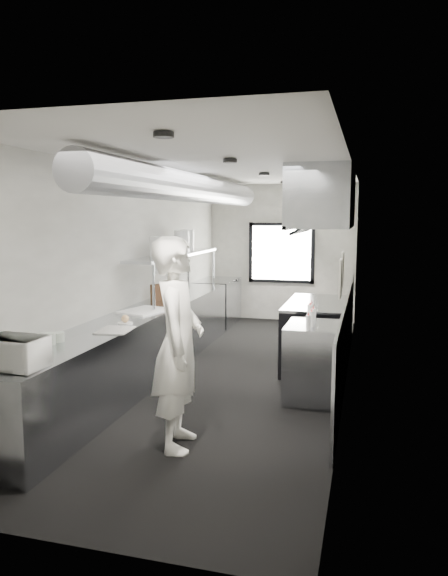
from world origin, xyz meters
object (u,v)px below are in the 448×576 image
Objects in this scene: microwave at (15,353)px; cutting_board at (144,311)px; knife_block at (158,292)px; plate_stack_b at (166,246)px; plate_stack_a at (158,247)px; prep_counter at (141,345)px; line_cook at (178,343)px; range at (316,334)px; deli_tub_b at (58,337)px; squeeze_bottle_d at (310,313)px; small_plate at (125,323)px; squeeze_bottle_e at (311,311)px; pass_shelf at (176,256)px; deli_tub_a at (48,339)px; squeeze_bottle_a at (308,323)px; squeeze_bottle_b at (311,319)px; squeeze_bottle_c at (313,316)px; bottle_station at (314,362)px; plate_stack_c at (182,241)px; far_work_table at (217,302)px; exhaust_hood at (323,199)px; plate_stack_d at (187,240)px.

cutting_board is (-0.05, 2.73, -0.12)m from microwave.
plate_stack_b is (0.12, 0.06, 0.69)m from knife_block.
knife_block is 0.75m from plate_stack_a.
prep_counter is 13.39× the size of microwave.
range is at bearing -28.72° from line_cook.
knife_block is (-0.23, 3.68, -0.01)m from microwave.
deli_tub_b is 0.66× the size of squeeze_bottle_d.
squeeze_bottle_e is at bearing 22.58° from small_plate.
microwave is (0.11, -4.17, -0.50)m from pass_shelf.
deli_tub_a is 2.76m from squeeze_bottle_a.
squeeze_bottle_d is (2.26, -1.51, -0.54)m from pass_shelf.
small_plate is at bearing 33.17° from line_cook.
squeeze_bottle_b reaches higher than small_plate.
squeeze_bottle_c reaches higher than range.
knife_block reaches higher than bottle_station.
deli_tub_a is at bearing 80.44° from line_cook.
squeeze_bottle_e is (2.09, 0.87, 0.09)m from small_plate.
plate_stack_b is (-2.23, -0.14, 1.24)m from range.
small_plate is (0.29, 1.14, -0.05)m from deli_tub_a.
squeeze_bottle_c is at bearing -28.31° from plate_stack_b.
knife_block is 0.70m from plate_stack_b.
squeeze_bottle_c is at bearing -40.24° from plate_stack_c.
plate_stack_a is 2.74m from squeeze_bottle_a.
squeeze_bottle_e is at bearing -22.27° from plate_stack_b.
squeeze_bottle_e reaches higher than far_work_table.
deli_tub_a is 0.57× the size of plate_stack_b.
plate_stack_b is 2.73m from squeeze_bottle_c.
pass_shelf reaches higher than small_plate.
line_cook is 2.22m from squeeze_bottle_e.
plate_stack_c reaches higher than deli_tub_b.
pass_shelf is 0.73m from knife_block.
plate_stack_a is at bearing 95.35° from cutting_board.
squeeze_bottle_e is at bearing 93.13° from squeeze_bottle_a.
small_plate is 1.05× the size of squeeze_bottle_a.
far_work_table is 3.67m from cutting_board.
pass_shelf is 0.35m from plate_stack_c.
squeeze_bottle_a reaches higher than prep_counter.
microwave reaches higher than cutting_board.
exhaust_hood is 1.92m from range.
deli_tub_b is 3.00m from squeeze_bottle_e.
deli_tub_a is 4.05m from plate_stack_d.
knife_block reaches higher than deli_tub_b.
exhaust_hood is at bearing 52.03° from deli_tub_a.
plate_stack_a is at bearing 94.16° from microwave.
plate_stack_a is at bearing -90.83° from far_work_table.
pass_shelf reaches higher than squeeze_bottle_d.
plate_stack_b is (-1.25, 2.90, 0.72)m from line_cook.
plate_stack_c is (-0.05, 1.78, 1.30)m from prep_counter.
exhaust_hood is at bearing 27.26° from knife_block.
range reaches higher than small_plate.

